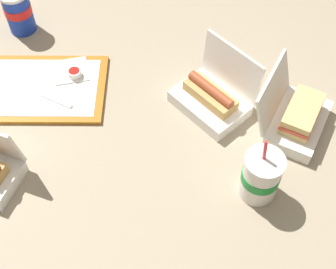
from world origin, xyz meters
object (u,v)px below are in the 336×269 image
object	(u,v)px
clamshell_hotdog_right	(212,97)
soda_cup_left	(261,176)
ketchup_cup	(75,73)
clamshell_sandwich_corner	(297,117)
plastic_fork	(56,100)
soda_cup_center	(18,11)
food_tray	(42,88)

from	to	relation	value
clamshell_hotdog_right	soda_cup_left	xyz separation A→B (m)	(-0.15, 0.25, 0.03)
ketchup_cup	clamshell_hotdog_right	size ratio (longest dim) A/B	0.16
ketchup_cup	clamshell_sandwich_corner	distance (m)	0.65
soda_cup_left	plastic_fork	bearing A→B (deg)	-16.30
clamshell_hotdog_right	soda_cup_center	world-z (taller)	soda_cup_center
ketchup_cup	clamshell_hotdog_right	world-z (taller)	clamshell_hotdog_right
food_tray	clamshell_sandwich_corner	xyz separation A→B (m)	(-0.73, -0.01, 0.04)
clamshell_sandwich_corner	clamshell_hotdog_right	bearing A→B (deg)	-6.93
ketchup_cup	clamshell_hotdog_right	xyz separation A→B (m)	(-0.41, 0.02, 0.01)
plastic_fork	soda_cup_center	world-z (taller)	soda_cup_center
ketchup_cup	plastic_fork	bearing A→B (deg)	76.18
food_tray	soda_cup_left	bearing A→B (deg)	161.62
clamshell_sandwich_corner	clamshell_hotdog_right	world-z (taller)	clamshell_hotdog_right
soda_cup_left	food_tray	bearing A→B (deg)	-18.38
soda_cup_center	soda_cup_left	xyz separation A→B (m)	(-0.80, 0.46, -0.00)
clamshell_sandwich_corner	food_tray	bearing A→B (deg)	0.67
plastic_fork	clamshell_hotdog_right	distance (m)	0.45
soda_cup_center	plastic_fork	bearing A→B (deg)	126.99
plastic_fork	clamshell_sandwich_corner	world-z (taller)	clamshell_sandwich_corner
clamshell_sandwich_corner	soda_cup_center	xyz separation A→B (m)	(0.89, -0.23, 0.03)
food_tray	soda_cup_center	bearing A→B (deg)	-57.17
ketchup_cup	plastic_fork	distance (m)	0.11
soda_cup_center	food_tray	bearing A→B (deg)	122.83
clamshell_sandwich_corner	soda_cup_center	bearing A→B (deg)	-14.62
food_tray	clamshell_hotdog_right	world-z (taller)	clamshell_hotdog_right
clamshell_hotdog_right	plastic_fork	bearing A→B (deg)	10.31
clamshell_hotdog_right	soda_cup_left	size ratio (longest dim) A/B	1.26
soda_cup_center	clamshell_hotdog_right	bearing A→B (deg)	162.73
ketchup_cup	soda_cup_left	distance (m)	0.63
soda_cup_center	soda_cup_left	bearing A→B (deg)	150.46
clamshell_hotdog_right	soda_cup_center	distance (m)	0.68
plastic_fork	clamshell_sandwich_corner	size ratio (longest dim) A/B	0.44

